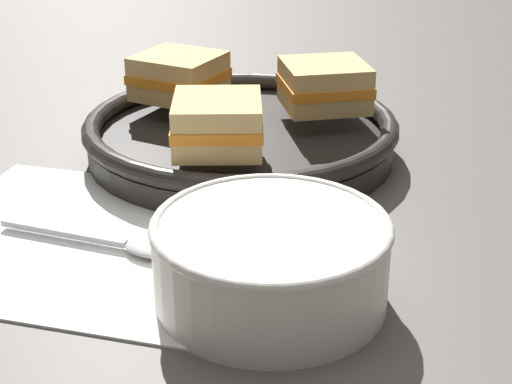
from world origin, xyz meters
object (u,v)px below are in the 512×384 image
(soup_bowl, at_px, (271,255))
(sandwich_near_right, at_px, (179,76))
(skillet, at_px, (241,135))
(sandwich_far_left, at_px, (218,124))
(sandwich_near_left, at_px, (324,85))
(spoon, at_px, (130,244))

(soup_bowl, relative_size, sandwich_near_right, 1.94)
(skillet, height_order, sandwich_far_left, sandwich_far_left)
(sandwich_near_left, relative_size, sandwich_far_left, 1.03)
(soup_bowl, bearing_deg, spoon, 175.36)
(spoon, distance_m, sandwich_near_left, 0.29)
(skillet, bearing_deg, sandwich_near_right, 164.63)
(skillet, relative_size, sandwich_far_left, 2.82)
(skillet, bearing_deg, sandwich_far_left, -75.37)
(sandwich_near_right, bearing_deg, skillet, -15.37)
(sandwich_near_right, height_order, sandwich_far_left, same)
(sandwich_near_left, bearing_deg, skillet, -135.37)
(sandwich_near_left, bearing_deg, sandwich_far_left, -105.37)
(soup_bowl, xyz_separation_m, sandwich_near_right, (-0.23, 0.25, 0.03))
(spoon, bearing_deg, skillet, 87.67)
(soup_bowl, height_order, sandwich_near_left, sandwich_near_left)
(sandwich_near_right, bearing_deg, sandwich_far_left, -45.37)
(sandwich_near_left, relative_size, sandwich_near_right, 1.35)
(spoon, height_order, sandwich_near_right, sandwich_near_right)
(soup_bowl, xyz_separation_m, skillet, (-0.15, 0.23, -0.01))
(sandwich_near_left, xyz_separation_m, sandwich_near_right, (-0.15, -0.04, 0.00))
(spoon, relative_size, sandwich_far_left, 1.50)
(skillet, bearing_deg, soup_bowl, -57.83)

